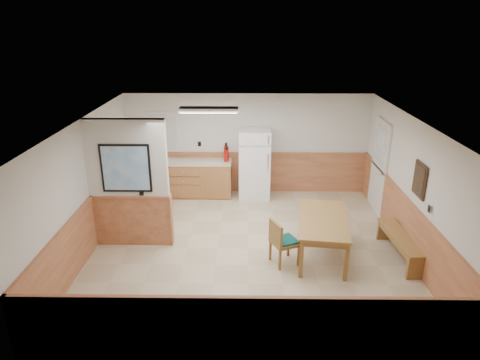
{
  "coord_description": "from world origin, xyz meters",
  "views": [
    {
      "loc": [
        -0.06,
        -7.27,
        4.16
      ],
      "look_at": [
        -0.16,
        0.4,
        1.27
      ],
      "focal_mm": 32.0,
      "sensor_mm": 36.0,
      "label": 1
    }
  ],
  "objects_px": {
    "fire_extinguisher": "(226,153)",
    "refrigerator": "(255,164)",
    "dining_bench": "(400,241)",
    "soap_bottle": "(157,156)",
    "dining_table": "(323,223)",
    "dining_chair": "(281,239)"
  },
  "relations": [
    {
      "from": "refrigerator",
      "to": "dining_bench",
      "type": "relative_size",
      "value": 1.11
    },
    {
      "from": "refrigerator",
      "to": "dining_bench",
      "type": "height_order",
      "value": "refrigerator"
    },
    {
      "from": "fire_extinguisher",
      "to": "soap_bottle",
      "type": "height_order",
      "value": "fire_extinguisher"
    },
    {
      "from": "dining_table",
      "to": "dining_bench",
      "type": "distance_m",
      "value": 1.46
    },
    {
      "from": "dining_bench",
      "to": "soap_bottle",
      "type": "relative_size",
      "value": 6.64
    },
    {
      "from": "dining_bench",
      "to": "soap_bottle",
      "type": "distance_m",
      "value": 5.88
    },
    {
      "from": "dining_table",
      "to": "dining_bench",
      "type": "height_order",
      "value": "dining_table"
    },
    {
      "from": "refrigerator",
      "to": "dining_table",
      "type": "height_order",
      "value": "refrigerator"
    },
    {
      "from": "dining_bench",
      "to": "fire_extinguisher",
      "type": "distance_m",
      "value": 4.51
    },
    {
      "from": "dining_table",
      "to": "dining_bench",
      "type": "xyz_separation_m",
      "value": [
        1.43,
        -0.08,
        -0.32
      ]
    },
    {
      "from": "dining_table",
      "to": "dining_chair",
      "type": "distance_m",
      "value": 0.88
    },
    {
      "from": "refrigerator",
      "to": "dining_table",
      "type": "relative_size",
      "value": 0.93
    },
    {
      "from": "soap_bottle",
      "to": "dining_chair",
      "type": "bearing_deg",
      "value": -49.14
    },
    {
      "from": "dining_table",
      "to": "fire_extinguisher",
      "type": "relative_size",
      "value": 3.89
    },
    {
      "from": "fire_extinguisher",
      "to": "refrigerator",
      "type": "bearing_deg",
      "value": 5.35
    },
    {
      "from": "dining_table",
      "to": "dining_bench",
      "type": "bearing_deg",
      "value": 4.27
    },
    {
      "from": "refrigerator",
      "to": "fire_extinguisher",
      "type": "distance_m",
      "value": 0.74
    },
    {
      "from": "dining_chair",
      "to": "fire_extinguisher",
      "type": "relative_size",
      "value": 1.81
    },
    {
      "from": "soap_bottle",
      "to": "dining_table",
      "type": "bearing_deg",
      "value": -38.92
    },
    {
      "from": "refrigerator",
      "to": "fire_extinguisher",
      "type": "height_order",
      "value": "refrigerator"
    },
    {
      "from": "dining_bench",
      "to": "soap_bottle",
      "type": "xyz_separation_m",
      "value": [
        -5.02,
        2.99,
        0.67
      ]
    },
    {
      "from": "fire_extinguisher",
      "to": "dining_bench",
      "type": "bearing_deg",
      "value": -33.06
    }
  ]
}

